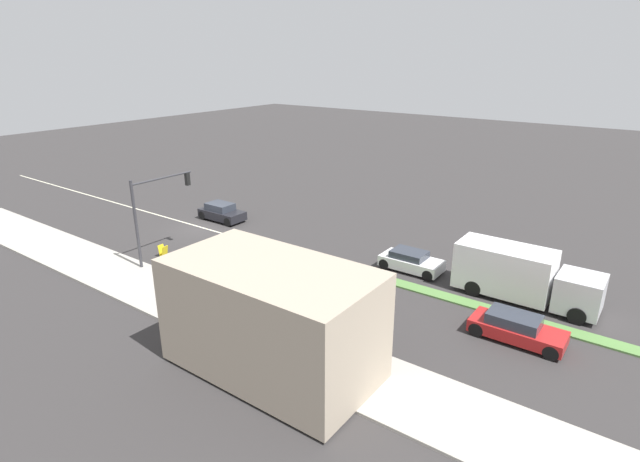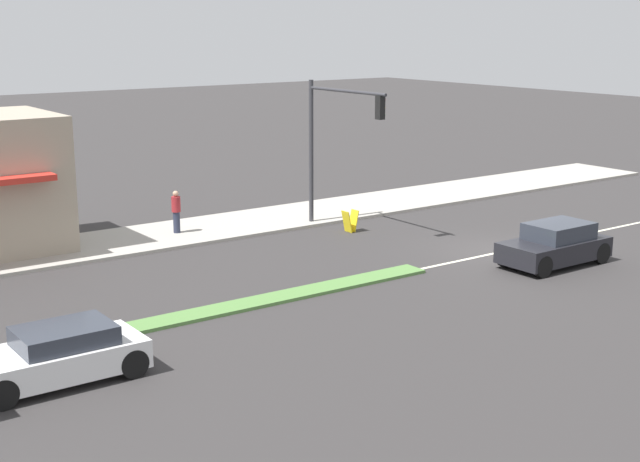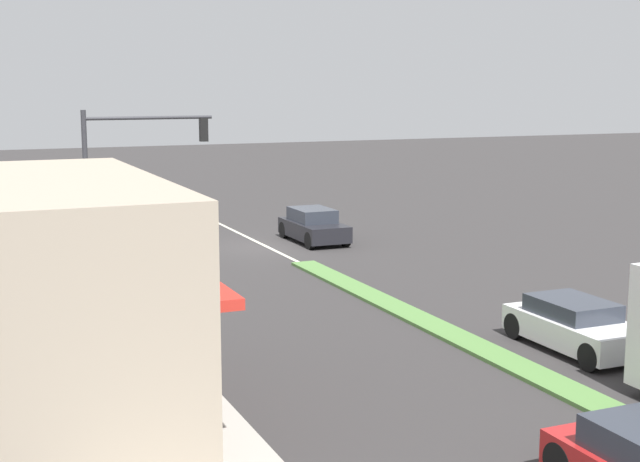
% 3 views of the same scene
% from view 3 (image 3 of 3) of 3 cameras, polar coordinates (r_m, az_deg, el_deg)
% --- Properties ---
extents(ground_plane, '(160.00, 160.00, 0.00)m').
position_cam_3_polar(ground_plane, '(21.12, 13.54, -9.03)').
color(ground_plane, '#333030').
extents(sidewalk_right, '(4.00, 73.00, 0.12)m').
position_cam_3_polar(sidewalk_right, '(17.07, -11.06, -13.24)').
color(sidewalk_right, '#A8A399').
rests_on(sidewalk_right, ground).
extents(lane_marking_center, '(0.16, 60.00, 0.01)m').
position_cam_3_polar(lane_marking_center, '(36.67, -3.48, -0.98)').
color(lane_marking_center, beige).
rests_on(lane_marking_center, ground).
extents(building_corner_store, '(5.46, 8.82, 4.70)m').
position_cam_3_polar(building_corner_store, '(17.93, -17.81, -4.31)').
color(building_corner_store, tan).
rests_on(building_corner_store, sidewalk_right).
extents(traffic_signal_main, '(4.59, 0.34, 5.60)m').
position_cam_3_polar(traffic_signal_main, '(31.81, -12.25, 4.33)').
color(traffic_signal_main, '#333338').
rests_on(traffic_signal_main, sidewalk_right).
extents(pedestrian, '(0.34, 0.34, 1.61)m').
position_cam_3_polar(pedestrian, '(26.63, -15.68, -3.14)').
color(pedestrian, '#282D42').
rests_on(pedestrian, sidewalk_right).
extents(warning_aframe_sign, '(0.45, 0.53, 0.84)m').
position_cam_3_polar(warning_aframe_sign, '(32.79, -11.19, -1.62)').
color(warning_aframe_sign, yellow).
rests_on(warning_aframe_sign, ground).
extents(van_white, '(1.80, 3.83, 1.26)m').
position_cam_3_polar(van_white, '(23.24, 16.04, -5.85)').
color(van_white, silver).
rests_on(van_white, ground).
extents(sedan_dark, '(1.81, 3.85, 1.41)m').
position_cam_3_polar(sedan_dark, '(37.51, -0.42, 0.32)').
color(sedan_dark, black).
rests_on(sedan_dark, ground).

